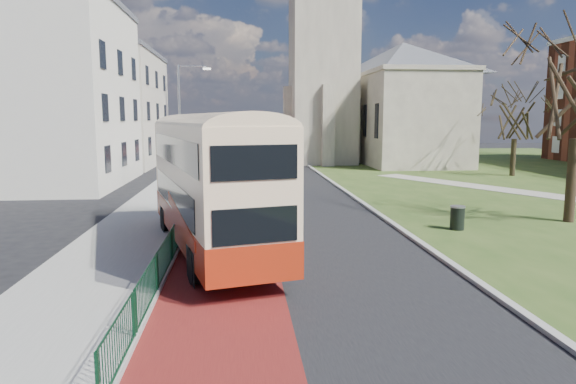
{
  "coord_description": "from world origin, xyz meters",
  "views": [
    {
      "loc": [
        -0.65,
        -15.84,
        4.73
      ],
      "look_at": [
        1.12,
        3.09,
        2.0
      ],
      "focal_mm": 32.0,
      "sensor_mm": 36.0,
      "label": 1
    }
  ],
  "objects": [
    {
      "name": "kerb_west",
      "position": [
        -3.0,
        20.0,
        0.07
      ],
      "size": [
        0.25,
        120.0,
        0.13
      ],
      "primitive_type": "cube",
      "color": "#999993",
      "rests_on": "ground"
    },
    {
      "name": "streetlamp",
      "position": [
        -4.35,
        18.0,
        4.59
      ],
      "size": [
        2.13,
        0.18,
        8.0
      ],
      "color": "gray",
      "rests_on": "pavement_west"
    },
    {
      "name": "pavement_west",
      "position": [
        -5.0,
        20.0,
        0.06
      ],
      "size": [
        4.0,
        120.0,
        0.12
      ],
      "primitive_type": "cube",
      "color": "gray",
      "rests_on": "ground"
    },
    {
      "name": "ground",
      "position": [
        0.0,
        0.0,
        0.0
      ],
      "size": [
        160.0,
        160.0,
        0.0
      ],
      "primitive_type": "plane",
      "color": "black",
      "rests_on": "ground"
    },
    {
      "name": "bus_lane",
      "position": [
        -1.2,
        20.0,
        0.01
      ],
      "size": [
        3.4,
        120.0,
        0.01
      ],
      "primitive_type": "cube",
      "color": "#591414",
      "rests_on": "ground"
    },
    {
      "name": "street_block_near",
      "position": [
        -14.0,
        22.0,
        6.51
      ],
      "size": [
        10.3,
        14.3,
        13.0
      ],
      "color": "silver",
      "rests_on": "ground"
    },
    {
      "name": "bus",
      "position": [
        -1.71,
        2.24,
        2.69
      ],
      "size": [
        5.37,
        11.56,
        4.71
      ],
      "rotation": [
        0.0,
        0.0,
        0.26
      ],
      "color": "#99230E",
      "rests_on": "ground"
    },
    {
      "name": "winter_tree_far",
      "position": [
        21.71,
        24.38,
        5.45
      ],
      "size": [
        6.85,
        6.85,
        7.82
      ],
      "rotation": [
        0.0,
        0.0,
        -0.36
      ],
      "color": "#2D2516",
      "rests_on": "grass_green"
    },
    {
      "name": "road_carriageway",
      "position": [
        1.5,
        20.0,
        0.01
      ],
      "size": [
        9.0,
        120.0,
        0.01
      ],
      "primitive_type": "cube",
      "color": "black",
      "rests_on": "ground"
    },
    {
      "name": "litter_bin",
      "position": [
        8.51,
        4.8,
        0.55
      ],
      "size": [
        0.8,
        0.8,
        1.02
      ],
      "rotation": [
        0.0,
        0.0,
        0.32
      ],
      "color": "black",
      "rests_on": "grass_green"
    },
    {
      "name": "gothic_church",
      "position": [
        12.56,
        38.0,
        13.13
      ],
      "size": [
        16.38,
        18.0,
        40.0
      ],
      "color": "gray",
      "rests_on": "ground"
    },
    {
      "name": "kerb_east",
      "position": [
        6.1,
        22.0,
        0.07
      ],
      "size": [
        0.25,
        80.0,
        0.13
      ],
      "primitive_type": "cube",
      "color": "#999993",
      "rests_on": "ground"
    },
    {
      "name": "pedestrian_railing",
      "position": [
        -2.95,
        4.0,
        0.55
      ],
      "size": [
        0.07,
        24.0,
        1.12
      ],
      "color": "#0D3B22",
      "rests_on": "ground"
    },
    {
      "name": "street_block_far",
      "position": [
        -14.0,
        38.0,
        5.76
      ],
      "size": [
        10.3,
        16.3,
        11.5
      ],
      "color": "beige",
      "rests_on": "ground"
    }
  ]
}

